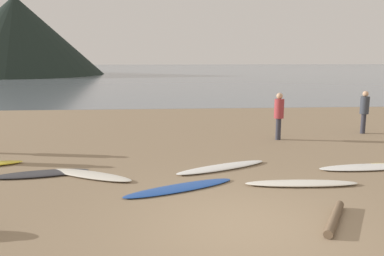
% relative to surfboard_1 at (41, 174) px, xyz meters
% --- Properties ---
extents(ground_plane, '(120.00, 120.00, 0.20)m').
position_rel_surfboard_1_xyz_m(ground_plane, '(4.31, 6.78, -0.14)').
color(ground_plane, '#8C7559').
rests_on(ground_plane, ground).
extents(ocean_water, '(140.00, 100.00, 0.01)m').
position_rel_surfboard_1_xyz_m(ocean_water, '(4.31, 61.67, -0.04)').
color(ocean_water, slate).
rests_on(ocean_water, ground).
extents(headland_hill, '(24.17, 24.17, 11.18)m').
position_rel_surfboard_1_xyz_m(headland_hill, '(-17.91, 50.27, 5.55)').
color(headland_hill, black).
rests_on(headland_hill, ground).
extents(surfboard_1, '(2.33, 1.02, 0.08)m').
position_rel_surfboard_1_xyz_m(surfboard_1, '(0.00, 0.00, 0.00)').
color(surfboard_1, '#333338').
rests_on(surfboard_1, ground).
extents(surfboard_2, '(2.23, 1.50, 0.09)m').
position_rel_surfboard_1_xyz_m(surfboard_2, '(1.24, -0.23, 0.01)').
color(surfboard_2, silver).
rests_on(surfboard_2, ground).
extents(surfboard_3, '(2.58, 1.51, 0.06)m').
position_rel_surfboard_1_xyz_m(surfboard_3, '(3.32, -1.26, -0.01)').
color(surfboard_3, '#1E479E').
rests_on(surfboard_3, ground).
extents(surfboard_4, '(2.58, 1.51, 0.08)m').
position_rel_surfboard_1_xyz_m(surfboard_4, '(4.46, 0.21, 0.00)').
color(surfboard_4, white).
rests_on(surfboard_4, ground).
extents(surfboard_5, '(2.56, 0.61, 0.09)m').
position_rel_surfboard_1_xyz_m(surfboard_5, '(6.05, -1.21, 0.01)').
color(surfboard_5, silver).
rests_on(surfboard_5, ground).
extents(surfboard_6, '(2.66, 0.72, 0.08)m').
position_rel_surfboard_1_xyz_m(surfboard_6, '(8.21, -0.06, 0.00)').
color(surfboard_6, white).
rests_on(surfboard_6, ground).
extents(person_0, '(0.33, 0.33, 1.61)m').
position_rel_surfboard_1_xyz_m(person_0, '(6.92, 3.57, 0.91)').
color(person_0, '#2D2D38').
rests_on(person_0, ground).
extents(person_1, '(0.32, 0.32, 1.58)m').
position_rel_surfboard_1_xyz_m(person_1, '(10.38, 4.41, 0.89)').
color(person_1, '#2D2D38').
rests_on(person_1, ground).
extents(driftwood_log, '(0.89, 1.32, 0.15)m').
position_rel_surfboard_1_xyz_m(driftwood_log, '(5.93, -3.18, 0.04)').
color(driftwood_log, brown).
rests_on(driftwood_log, ground).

